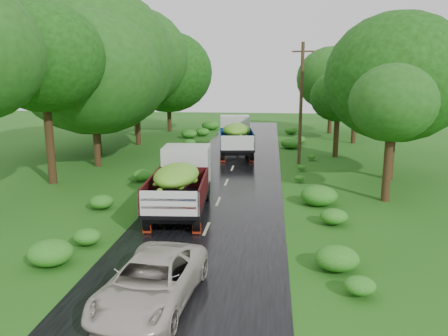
# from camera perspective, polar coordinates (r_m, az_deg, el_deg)

# --- Properties ---
(ground) EXTENTS (120.00, 120.00, 0.00)m
(ground) POSITION_cam_1_polar(r_m,az_deg,el_deg) (14.65, -4.67, -13.32)
(ground) COLOR #1C4F10
(ground) RESTS_ON ground
(road) EXTENTS (6.50, 80.00, 0.02)m
(road) POSITION_cam_1_polar(r_m,az_deg,el_deg) (19.22, -1.86, -6.93)
(road) COLOR black
(road) RESTS_ON ground
(road_lines) EXTENTS (0.12, 69.60, 0.00)m
(road_lines) POSITION_cam_1_polar(r_m,az_deg,el_deg) (20.15, -1.46, -5.97)
(road_lines) COLOR #BFB78C
(road_lines) RESTS_ON road
(truck_near) EXTENTS (2.76, 6.73, 2.77)m
(truck_near) POSITION_cam_1_polar(r_m,az_deg,el_deg) (20.19, -5.57, -1.43)
(truck_near) COLOR black
(truck_near) RESTS_ON ground
(truck_far) EXTENTS (3.26, 7.18, 2.92)m
(truck_far) POSITION_cam_1_polar(r_m,az_deg,el_deg) (34.52, 1.53, 4.43)
(truck_far) COLOR black
(truck_far) RESTS_ON ground
(car) EXTENTS (2.67, 5.01, 1.34)m
(car) POSITION_cam_1_polar(r_m,az_deg,el_deg) (12.60, -9.45, -14.42)
(car) COLOR beige
(car) RESTS_ON road
(utility_pole) EXTENTS (1.48, 0.31, 8.44)m
(utility_pole) POSITION_cam_1_polar(r_m,az_deg,el_deg) (31.14, 10.02, 8.39)
(utility_pole) COLOR #382616
(utility_pole) RESTS_ON ground
(trees_left) EXTENTS (7.12, 33.97, 10.00)m
(trees_left) POSITION_cam_1_polar(r_m,az_deg,el_deg) (37.26, -14.27, 12.93)
(trees_left) COLOR black
(trees_left) RESTS_ON ground
(trees_right) EXTENTS (5.77, 29.58, 7.94)m
(trees_right) POSITION_cam_1_polar(r_m,az_deg,el_deg) (36.12, 17.07, 10.52)
(trees_right) COLOR black
(trees_right) RESTS_ON ground
(shrubs) EXTENTS (11.90, 44.00, 0.70)m
(shrubs) POSITION_cam_1_polar(r_m,az_deg,el_deg) (27.74, 0.74, -0.21)
(shrubs) COLOR #1D6B19
(shrubs) RESTS_ON ground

